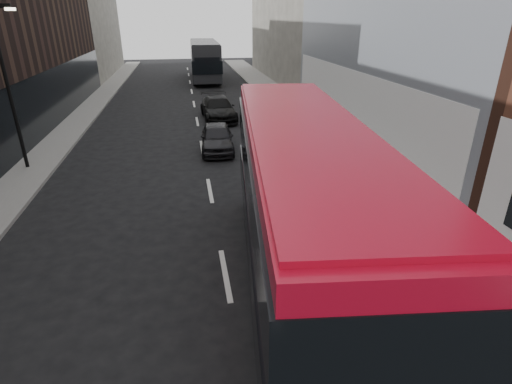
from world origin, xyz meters
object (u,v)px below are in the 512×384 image
car_a (217,137)px  car_c (218,108)px  red_bus (302,205)px  street_lamp (8,79)px  grey_bus (205,59)px  car_b (283,136)px

car_a → car_c: size_ratio=0.80×
red_bus → car_c: bearing=97.4°
street_lamp → car_c: bearing=40.9°
car_a → car_c: car_c is taller
car_a → grey_bus: bearing=91.2°
red_bus → car_a: 12.62m
street_lamp → red_bus: 15.02m
car_a → car_b: size_ratio=0.96×
car_b → car_c: car_c is taller
car_b → car_c: size_ratio=0.84×
street_lamp → grey_bus: bearing=70.0°
car_a → car_b: car_b is taller
red_bus → grey_bus: (0.01, 38.58, -0.33)m
red_bus → car_c: red_bus is taller
car_b → red_bus: bearing=-106.8°
grey_bus → car_c: bearing=-89.8°
street_lamp → car_b: size_ratio=1.59×
red_bus → car_c: size_ratio=2.18×
car_a → car_c: bearing=87.7°
street_lamp → grey_bus: street_lamp is taller
car_b → street_lamp: bearing=179.9°
street_lamp → car_b: bearing=4.7°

